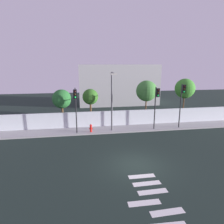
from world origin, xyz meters
The scene contains 14 objects.
ground_plane centered at (0.00, 0.00, 0.00)m, with size 80.00×80.00×0.00m, color black.
sidewalk centered at (0.00, 8.20, 0.07)m, with size 36.00×2.40×0.15m, color #9D9D9D.
perimeter_wall centered at (0.00, 9.49, 1.05)m, with size 36.00×0.18×1.80m, color silver.
crosswalk_marking centered at (-0.10, -3.67, 0.00)m, with size 2.75×4.73×0.01m.
traffic_light_left centered at (4.12, 6.87, 3.64)m, with size 0.49×1.52×4.77m.
traffic_light_center centered at (-4.44, 6.85, 3.67)m, with size 0.34×1.57×4.83m.
traffic_light_right centered at (7.17, 7.09, 3.81)m, with size 0.47×1.13×5.06m.
street_lamp_curbside centered at (-0.62, 7.53, 3.93)m, with size 0.61×1.68×6.39m.
fire_hydrant centered at (-2.94, 7.53, 0.61)m, with size 0.44×0.26×0.86m.
roadside_tree_leftmost centered at (-6.12, 10.59, 3.33)m, with size 2.24×2.24×4.48m.
roadside_tree_midleft centered at (-2.76, 10.59, 3.49)m, with size 1.88×1.88×4.47m.
roadside_tree_midright centered at (4.24, 10.59, 4.07)m, with size 2.61×2.61×5.39m.
roadside_tree_rightmost centered at (9.38, 10.59, 4.28)m, with size 2.54×2.54×5.56m.
low_building_distant centered at (3.09, 23.49, 3.64)m, with size 14.39×6.00×7.29m, color #A7A7A7.
Camera 1 is at (-3.91, -12.93, 7.33)m, focal length 31.62 mm.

